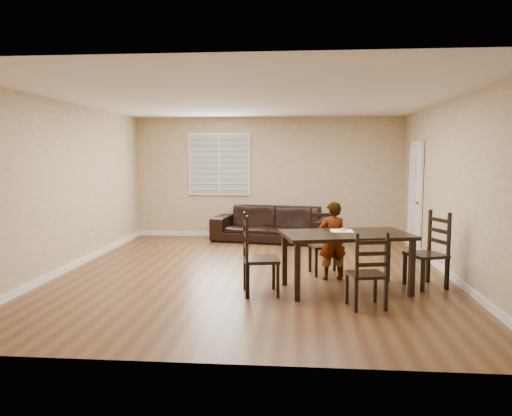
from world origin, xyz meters
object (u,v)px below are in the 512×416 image
Objects in this scene: chair_left at (251,258)px; child at (332,241)px; sofa at (273,224)px; chair_far at (370,275)px; donut at (343,229)px; dining_table at (346,239)px; chair_right at (434,252)px; chair_near at (324,243)px.

chair_left is 1.44m from child.
child reaches higher than sofa.
chair_far is 1.58m from chair_left.
child reaches higher than donut.
dining_table reaches higher than sofa.
child reaches higher than chair_far.
chair_right is 1.33m from donut.
child is at bearing -62.08° from sofa.
donut is (0.12, -0.41, 0.24)m from child.
chair_near is at bearing -90.57° from child.
child is 0.49m from donut.
child reaches higher than chair_near.
dining_table is 0.93m from chair_far.
sofa is (-1.20, 3.86, -0.34)m from dining_table.
chair_near reaches higher than chair_far.
chair_near is at bearing -89.45° from chair_far.
dining_table is at bearing -62.79° from sofa.
chair_far is 1.51m from child.
chair_far is 0.81× the size of child.
child is 3.43m from sofa.
child is (0.11, -0.45, 0.11)m from chair_near.
dining_table is 1.99× the size of chair_far.
dining_table is 1.61× the size of child.
child is at bearing -89.46° from chair_far.
dining_table is 0.63m from child.
child reaches higher than dining_table.
chair_far is 1.15m from donut.
sofa is (-1.06, 3.26, -0.21)m from child.
chair_far is 4.93m from sofa.
child is at bearing -123.56° from chair_right.
chair_far reaches higher than dining_table.
chair_right is at bearing -45.28° from sofa.
chair_left is at bearing -158.67° from donut.
chair_right is at bearing -39.29° from chair_near.
chair_left is (-1.27, -0.29, -0.22)m from dining_table.
sofa is (0.07, 4.15, -0.12)m from chair_left.
chair_near is 0.96m from donut.
sofa is (-0.95, 2.81, -0.10)m from chair_near.
chair_far is at bearing 89.39° from child.
dining_table is 4.05m from sofa.
donut is at bearing -79.09° from chair_left.
dining_table is 1.73× the size of chair_left.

